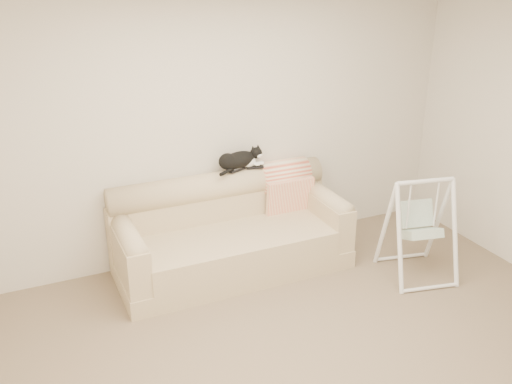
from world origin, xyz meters
TOP-DOWN VIEW (x-y plane):
  - ground_plane at (0.00, 0.00)m, footprint 5.00×5.00m
  - room_shell at (0.00, 0.00)m, footprint 5.04×4.04m
  - sofa at (-0.06, 1.62)m, footprint 2.20×0.93m
  - remote_a at (0.12, 1.84)m, footprint 0.19×0.11m
  - remote_b at (0.31, 1.83)m, footprint 0.18×0.08m
  - tuxedo_cat at (0.15, 1.85)m, footprint 0.53×0.31m
  - throw_blanket at (0.63, 1.84)m, footprint 0.51×0.38m
  - baby_swing at (1.50, 0.75)m, footprint 0.71×0.74m

SIDE VIEW (x-z plane):
  - ground_plane at x=0.00m, z-range 0.00..0.00m
  - sofa at x=-0.06m, z-range -0.10..0.80m
  - baby_swing at x=1.50m, z-range 0.00..0.98m
  - throw_blanket at x=0.63m, z-range 0.44..1.01m
  - remote_b at x=0.31m, z-range 0.90..0.92m
  - remote_a at x=0.12m, z-range 0.90..0.92m
  - tuxedo_cat at x=0.15m, z-range 0.89..1.11m
  - room_shell at x=0.00m, z-range 0.23..2.83m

